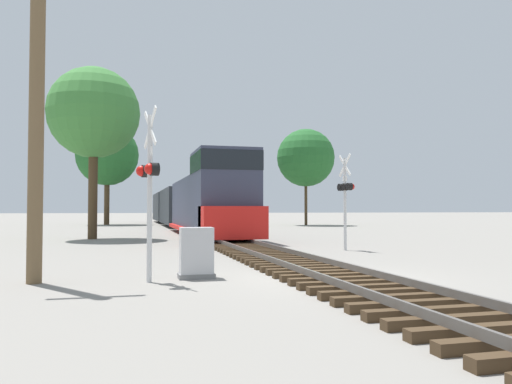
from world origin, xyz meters
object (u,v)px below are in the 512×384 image
at_px(freight_train, 183,206).
at_px(crossing_signal_near, 149,179).
at_px(relay_cabinet, 196,253).
at_px(tree_far_right, 94,113).
at_px(tree_deep_background, 107,155).
at_px(utility_pole, 37,101).
at_px(crossing_signal_far, 346,191).
at_px(tree_mid_background, 306,158).

distance_m(freight_train, crossing_signal_near, 32.75).
relative_size(relay_cabinet, tree_far_right, 0.13).
bearing_deg(tree_far_right, tree_deep_background, 90.57).
bearing_deg(utility_pole, crossing_signal_near, -10.30).
xyz_separation_m(freight_train, tree_deep_background, (-6.92, 11.39, 5.54)).
relative_size(crossing_signal_near, tree_deep_background, 0.37).
bearing_deg(tree_deep_background, freight_train, -58.73).
xyz_separation_m(relay_cabinet, tree_far_right, (-3.55, 17.28, 6.51)).
xyz_separation_m(tree_far_right, tree_deep_background, (-0.26, 26.19, 0.38)).
bearing_deg(relay_cabinet, freight_train, 84.47).
height_order(crossing_signal_far, tree_far_right, tree_far_right).
distance_m(crossing_signal_far, relay_cabinet, 9.86).
relative_size(crossing_signal_near, tree_far_right, 0.42).
height_order(relay_cabinet, tree_mid_background, tree_mid_background).
xyz_separation_m(utility_pole, tree_far_right, (0.14, 17.21, 2.94)).
height_order(utility_pole, tree_deep_background, tree_deep_background).
bearing_deg(tree_far_right, crossing_signal_far, -45.06).
distance_m(crossing_signal_near, utility_pole, 3.12).
bearing_deg(tree_mid_background, freight_train, -160.84).
height_order(crossing_signal_near, relay_cabinet, crossing_signal_near).
bearing_deg(tree_deep_background, utility_pole, -89.85).
distance_m(freight_train, utility_pole, 32.80).
height_order(freight_train, crossing_signal_near, freight_train).
distance_m(crossing_signal_far, tree_far_right, 15.71).
xyz_separation_m(relay_cabinet, tree_deep_background, (-3.81, 43.47, 6.89)).
bearing_deg(freight_train, tree_mid_background, 19.16).
xyz_separation_m(relay_cabinet, utility_pole, (-3.70, 0.07, 3.57)).
bearing_deg(freight_train, tree_far_right, -114.23).
relative_size(freight_train, crossing_signal_near, 11.67).
relative_size(tree_mid_background, tree_deep_background, 0.93).
distance_m(utility_pole, tree_deep_background, 43.53).
xyz_separation_m(utility_pole, tree_deep_background, (-0.12, 43.40, 3.32)).
bearing_deg(utility_pole, tree_deep_background, 90.15).
xyz_separation_m(freight_train, relay_cabinet, (-3.11, -32.08, -1.35)).
distance_m(freight_train, crossing_signal_far, 25.71).
height_order(crossing_signal_far, tree_mid_background, tree_mid_background).
bearing_deg(tree_deep_background, crossing_signal_near, -86.56).
bearing_deg(tree_mid_background, utility_pole, -118.69).
bearing_deg(tree_far_right, relay_cabinet, -78.39).
height_order(freight_train, tree_mid_background, tree_mid_background).
bearing_deg(crossing_signal_near, tree_far_right, 173.51).
distance_m(crossing_signal_near, crossing_signal_far, 10.83).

